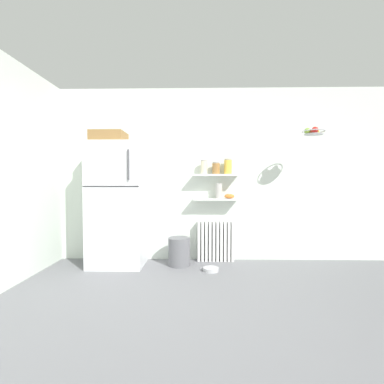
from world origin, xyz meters
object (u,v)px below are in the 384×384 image
refrigerator (117,202)px  storage_jar_1 (216,168)px  storage_jar_0 (204,167)px  storage_jar_2 (228,167)px  radiator (216,241)px  pet_food_bowl (211,269)px  hanging_fruit_basket (313,131)px  shelf_bowl (229,196)px  trash_bin (179,252)px  vase (219,191)px

refrigerator → storage_jar_1: 1.51m
storage_jar_0 → storage_jar_1: storage_jar_0 is taller
storage_jar_2 → radiator: bearing=170.4°
refrigerator → storage_jar_1: (1.41, 0.20, 0.49)m
pet_food_bowl → storage_jar_0: bearing=100.1°
storage_jar_1 → pet_food_bowl: bearing=-101.2°
storage_jar_1 → hanging_fruit_basket: bearing=-18.1°
refrigerator → shelf_bowl: 1.63m
radiator → hanging_fruit_basket: 2.05m
refrigerator → trash_bin: size_ratio=4.78×
radiator → storage_jar_2: bearing=-9.6°
hanging_fruit_basket → trash_bin: bearing=173.7°
radiator → vase: 0.76m
refrigerator → hanging_fruit_basket: 2.84m
vase → trash_bin: (-0.58, -0.21, -0.86)m
storage_jar_1 → shelf_bowl: size_ratio=1.19×
trash_bin → pet_food_bowl: 0.54m
trash_bin → pet_food_bowl: (0.44, -0.26, -0.17)m
storage_jar_1 → trash_bin: storage_jar_1 is taller
refrigerator → storage_jar_0: (1.24, 0.20, 0.50)m
refrigerator → storage_jar_0: size_ratio=9.03×
refrigerator → storage_jar_2: bearing=7.2°
radiator → pet_food_bowl: size_ratio=2.88×
hanging_fruit_basket → refrigerator: bearing=175.5°
hanging_fruit_basket → pet_food_bowl: bearing=-177.5°
storage_jar_2 → trash_bin: (-0.71, -0.21, -1.22)m
storage_jar_0 → storage_jar_2: 0.35m
storage_jar_1 → storage_jar_2: (0.18, -0.00, 0.02)m
refrigerator → storage_jar_2: (1.59, 0.20, 0.51)m
pet_food_bowl → hanging_fruit_basket: hanging_fruit_basket is taller
radiator → storage_jar_2: (0.18, -0.03, 1.12)m
pet_food_bowl → storage_jar_2: bearing=60.1°
storage_jar_0 → pet_food_bowl: storage_jar_0 is taller
storage_jar_0 → pet_food_bowl: 1.46m
trash_bin → pet_food_bowl: size_ratio=1.92×
radiator → storage_jar_2: 1.13m
storage_jar_1 → hanging_fruit_basket: (1.26, -0.41, 0.46)m
radiator → storage_jar_2: storage_jar_2 is taller
storage_jar_1 → storage_jar_2: bearing=-0.0°
storage_jar_0 → vase: storage_jar_0 is taller
shelf_bowl → pet_food_bowl: shelf_bowl is taller
vase → shelf_bowl: 0.18m
vase → radiator: bearing=145.1°
vase → trash_bin: bearing=-159.8°
storage_jar_0 → storage_jar_1: (0.18, 0.00, -0.02)m
storage_jar_0 → pet_food_bowl: size_ratio=1.01×
storage_jar_0 → hanging_fruit_basket: hanging_fruit_basket is taller
storage_jar_2 → storage_jar_1: bearing=180.0°
storage_jar_0 → shelf_bowl: storage_jar_0 is taller
storage_jar_2 → vase: storage_jar_2 is taller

